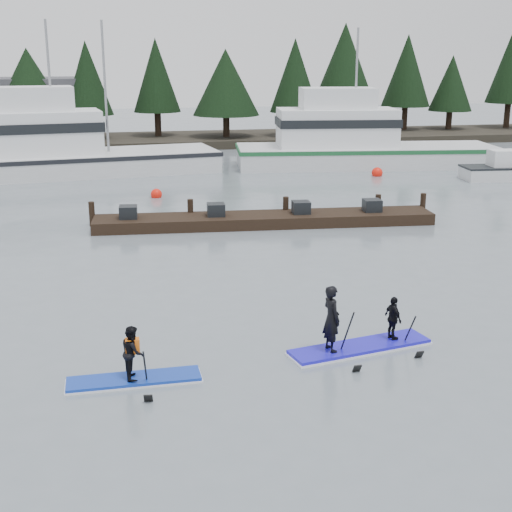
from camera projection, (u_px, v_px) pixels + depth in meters
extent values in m
plane|color=slate|center=(311.00, 379.00, 15.42)|extent=(160.00, 160.00, 0.00)
cube|color=#2D281E|center=(164.00, 141.00, 54.92)|extent=(70.00, 8.00, 0.60)
cube|color=silver|center=(72.00, 172.00, 41.43)|extent=(17.33, 6.88, 2.25)
cube|color=white|center=(32.00, 133.00, 40.15)|extent=(7.96, 4.35, 2.43)
cylinder|color=gray|center=(50.00, 88.00, 39.85)|extent=(0.14, 0.14, 7.36)
cube|color=silver|center=(366.00, 164.00, 44.56)|extent=(16.37, 6.44, 2.28)
cube|color=white|center=(337.00, 127.00, 43.79)|extent=(7.51, 4.12, 2.28)
cylinder|color=gray|center=(356.00, 88.00, 43.22)|extent=(0.14, 0.14, 7.01)
cube|color=black|center=(265.00, 220.00, 29.14)|extent=(13.92, 2.80, 0.46)
sphere|color=red|center=(156.00, 197.00, 34.85)|extent=(0.55, 0.55, 0.55)
sphere|color=red|center=(377.00, 176.00, 40.94)|extent=(0.63, 0.63, 0.63)
cube|color=#1134A8|center=(134.00, 380.00, 15.28)|extent=(2.85, 0.73, 0.11)
imported|color=black|center=(133.00, 352.00, 15.11)|extent=(0.45, 0.58, 1.17)
cube|color=orange|center=(132.00, 346.00, 15.07)|extent=(0.30, 0.20, 0.32)
cylinder|color=black|center=(146.00, 375.00, 15.08)|extent=(0.15, 0.86, 1.46)
cube|color=#1B15CC|center=(360.00, 347.00, 16.95)|extent=(3.59, 1.52, 0.12)
imported|color=black|center=(331.00, 318.00, 16.41)|extent=(0.49, 0.64, 1.58)
cylinder|color=black|center=(345.00, 338.00, 16.44)|extent=(0.10, 0.95, 1.60)
imported|color=black|center=(393.00, 318.00, 17.13)|extent=(0.39, 0.67, 1.08)
cylinder|color=black|center=(406.00, 338.00, 17.16)|extent=(0.09, 0.85, 1.43)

